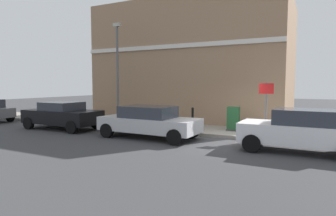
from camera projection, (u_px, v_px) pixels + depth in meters
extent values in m
plane|color=#38383A|center=(226.00, 141.00, 12.17)|extent=(80.00, 80.00, 0.00)
cube|color=gray|center=(132.00, 125.00, 16.48)|extent=(2.79, 30.00, 0.15)
cube|color=#937256|center=(197.00, 64.00, 19.91)|extent=(7.61, 12.10, 7.49)
cube|color=silver|center=(173.00, 46.00, 16.43)|extent=(0.12, 12.10, 0.24)
cube|color=silver|center=(298.00, 134.00, 10.04)|extent=(1.71, 3.99, 0.68)
cube|color=#2D333D|center=(306.00, 117.00, 9.90)|extent=(1.49, 2.07, 0.54)
cylinder|color=black|center=(252.00, 143.00, 10.05)|extent=(0.23, 0.64, 0.64)
cylinder|color=black|center=(260.00, 136.00, 11.42)|extent=(0.23, 0.64, 0.64)
cube|color=#B7B7BC|center=(149.00, 124.00, 12.73)|extent=(1.86, 4.53, 0.60)
cube|color=#2D333D|center=(148.00, 112.00, 12.70)|extent=(1.60, 2.31, 0.52)
cylinder|color=black|center=(107.00, 131.00, 12.83)|extent=(0.24, 0.65, 0.64)
cylinder|color=black|center=(129.00, 126.00, 14.28)|extent=(0.24, 0.65, 0.64)
cylinder|color=black|center=(175.00, 137.00, 11.23)|extent=(0.24, 0.65, 0.64)
cylinder|color=black|center=(192.00, 131.00, 12.67)|extent=(0.24, 0.65, 0.64)
cube|color=black|center=(62.00, 117.00, 15.28)|extent=(1.86, 4.22, 0.69)
cube|color=#2D333D|center=(62.00, 106.00, 15.24)|extent=(1.63, 1.87, 0.45)
cylinder|color=black|center=(29.00, 123.00, 15.25)|extent=(0.22, 0.64, 0.64)
cylinder|color=black|center=(55.00, 120.00, 16.79)|extent=(0.22, 0.64, 0.64)
cylinder|color=black|center=(72.00, 127.00, 13.83)|extent=(0.22, 0.64, 0.64)
cylinder|color=black|center=(96.00, 123.00, 15.38)|extent=(0.22, 0.64, 0.64)
cylinder|color=black|center=(10.00, 117.00, 18.35)|extent=(0.22, 0.64, 0.64)
cube|color=#1E4C28|center=(233.00, 119.00, 13.84)|extent=(0.40, 0.55, 1.15)
cube|color=#333333|center=(233.00, 130.00, 13.88)|extent=(0.46, 0.61, 0.08)
cylinder|color=black|center=(193.00, 118.00, 14.91)|extent=(0.12, 0.12, 0.95)
sphere|color=black|center=(193.00, 109.00, 14.86)|extent=(0.14, 0.14, 0.14)
cylinder|color=black|center=(148.00, 119.00, 14.61)|extent=(0.12, 0.12, 0.95)
sphere|color=black|center=(148.00, 109.00, 14.57)|extent=(0.14, 0.14, 0.14)
cylinder|color=#59595B|center=(266.00, 110.00, 12.20)|extent=(0.08, 0.08, 2.30)
cube|color=white|center=(266.00, 89.00, 12.11)|extent=(0.03, 0.56, 0.40)
cube|color=red|center=(266.00, 89.00, 12.09)|extent=(0.01, 0.60, 0.44)
cylinder|color=#59595B|center=(118.00, 75.00, 16.70)|extent=(0.14, 0.14, 5.50)
cube|color=#A5A599|center=(117.00, 25.00, 16.47)|extent=(0.20, 0.44, 0.20)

